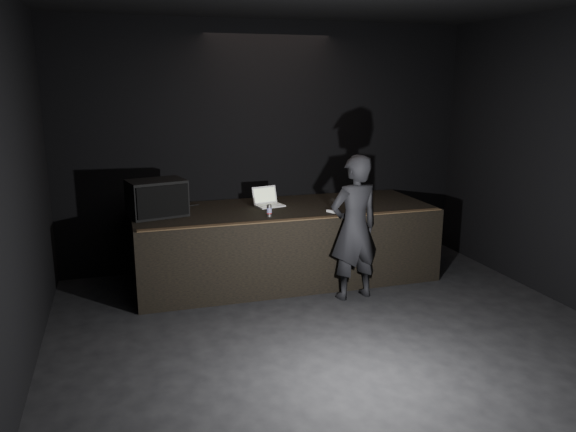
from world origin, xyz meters
The scene contains 11 objects.
ground centered at (0.00, 0.00, 0.00)m, with size 7.00×7.00×0.00m, color black.
room_walls centered at (0.00, 0.00, 2.02)m, with size 6.10×7.10×3.52m.
stage_riser centered at (0.00, 2.73, 0.50)m, with size 4.00×1.50×1.00m, color black.
riser_lip centered at (0.00, 2.02, 1.01)m, with size 3.92×0.10×0.01m, color brown.
stage_monitor centered at (-1.67, 2.74, 1.23)m, with size 0.78×0.64×0.46m.
cable centered at (-1.49, 3.07, 1.01)m, with size 0.02×0.02×0.88m, color black.
laptop centered at (-0.18, 2.92, 1.06)m, with size 0.42×0.39×0.25m.
beer_can centered at (-0.33, 2.29, 1.08)m, with size 0.06×0.06×0.15m.
plastic_cup centered at (0.63, 2.56, 1.06)m, with size 0.09×0.09×0.11m, color white.
wii_remote centered at (0.51, 2.25, 1.01)m, with size 0.04×0.16×0.03m, color white.
person centered at (0.62, 1.78, 0.91)m, with size 0.66×0.43×1.81m, color black.
Camera 1 is at (-2.11, -4.37, 2.66)m, focal length 35.00 mm.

